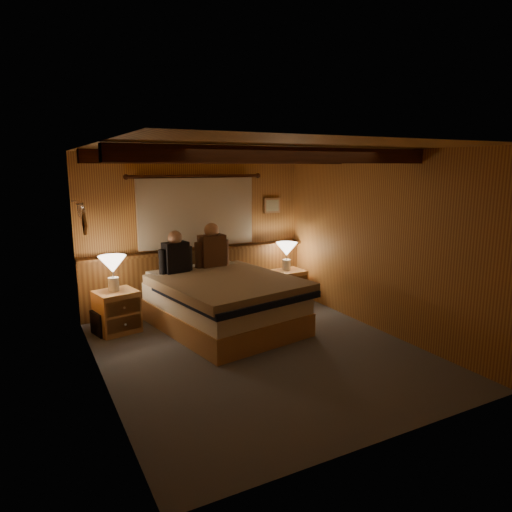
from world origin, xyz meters
TOP-DOWN VIEW (x-y plane):
  - floor at (0.00, 0.00)m, footprint 4.20×4.20m
  - ceiling at (0.00, 0.00)m, footprint 4.20×4.20m
  - wall_back at (0.00, 2.10)m, footprint 3.60×0.00m
  - wall_left at (-1.80, 0.00)m, footprint 0.00×4.20m
  - wall_right at (1.80, 0.00)m, footprint 0.00×4.20m
  - wall_front at (0.00, -2.10)m, footprint 3.60×0.00m
  - wainscot at (0.00, 2.04)m, footprint 3.60×0.23m
  - curtain_window at (0.00, 2.03)m, footprint 2.18×0.09m
  - ceiling_beams at (0.00, 0.15)m, footprint 3.60×1.65m
  - coat_rail at (-1.72, 1.58)m, footprint 0.05×0.55m
  - framed_print at (1.35, 2.08)m, footprint 0.30×0.04m
  - bed at (-0.04, 0.94)m, footprint 1.92×2.33m
  - nightstand_left at (-1.38, 1.46)m, footprint 0.60×0.56m
  - nightstand_right at (1.43, 1.62)m, footprint 0.49×0.45m
  - lamp_left at (-1.40, 1.50)m, footprint 0.36×0.36m
  - lamp_right at (1.40, 1.67)m, footprint 0.35×0.35m
  - person_left at (-0.51, 1.56)m, footprint 0.51×0.26m
  - person_right at (0.10, 1.70)m, footprint 0.56×0.26m
  - duffel_bag at (-1.43, 1.51)m, footprint 0.58×0.44m

SIDE VIEW (x-z plane):
  - floor at x=0.00m, z-range 0.00..0.00m
  - duffel_bag at x=-1.43m, z-range -0.02..0.35m
  - nightstand_right at x=1.43m, z-range 0.00..0.52m
  - nightstand_left at x=-1.38m, z-range 0.00..0.57m
  - bed at x=-0.04m, z-range 0.01..0.73m
  - wainscot at x=0.00m, z-range 0.02..0.96m
  - lamp_right at x=1.40m, z-range 0.61..1.07m
  - lamp_left at x=-1.40m, z-range 0.66..1.14m
  - person_left at x=-0.51m, z-range 0.64..1.27m
  - person_right at x=0.10m, z-range 0.64..1.32m
  - wall_left at x=-1.80m, z-range -0.90..3.30m
  - wall_right at x=1.80m, z-range -0.90..3.30m
  - wall_back at x=0.00m, z-range -0.60..3.00m
  - wall_front at x=0.00m, z-range -0.60..3.00m
  - curtain_window at x=0.00m, z-range 0.96..2.08m
  - framed_print at x=1.35m, z-range 1.43..1.68m
  - coat_rail at x=-1.72m, z-range 1.55..1.79m
  - ceiling_beams at x=0.00m, z-range 2.23..2.39m
  - ceiling at x=0.00m, z-range 2.40..2.40m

